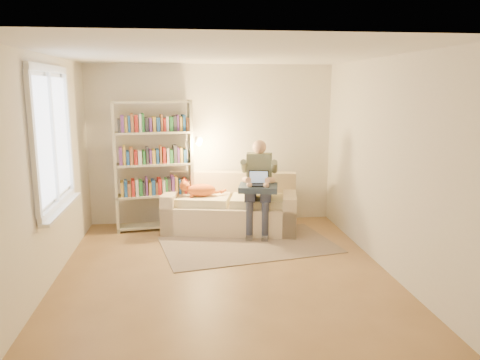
{
  "coord_description": "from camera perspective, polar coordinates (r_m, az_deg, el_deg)",
  "views": [
    {
      "loc": [
        -0.45,
        -5.44,
        2.23
      ],
      "look_at": [
        0.32,
        1.0,
        0.94
      ],
      "focal_mm": 35.0,
      "sensor_mm": 36.0,
      "label": 1
    }
  ],
  "objects": [
    {
      "name": "floor",
      "position": [
        5.9,
        -2.02,
        -11.0
      ],
      "size": [
        4.5,
        4.5,
        0.0
      ],
      "primitive_type": "plane",
      "color": "olive",
      "rests_on": "ground"
    },
    {
      "name": "cat",
      "position": [
        7.33,
        -5.11,
        -1.16
      ],
      "size": [
        0.69,
        0.32,
        0.25
      ],
      "rotation": [
        0.0,
        0.0,
        -0.21
      ],
      "color": "orange",
      "rests_on": "sofa"
    },
    {
      "name": "rug",
      "position": [
        6.78,
        1.05,
        -7.91
      ],
      "size": [
        2.63,
        1.85,
        0.01
      ],
      "primitive_type": "cube",
      "rotation": [
        0.0,
        0.0,
        0.19
      ],
      "color": "gray",
      "rests_on": "floor"
    },
    {
      "name": "laptop",
      "position": [
        7.05,
        2.15,
        -0.17
      ],
      "size": [
        0.34,
        0.3,
        0.27
      ],
      "rotation": [
        0.0,
        0.0,
        -0.21
      ],
      "color": "black",
      "rests_on": "blanket"
    },
    {
      "name": "wall_back",
      "position": [
        7.76,
        -3.49,
        4.32
      ],
      "size": [
        4.0,
        0.02,
        2.6
      ],
      "primitive_type": "cube",
      "color": "silver",
      "rests_on": "floor"
    },
    {
      "name": "window",
      "position": [
        5.9,
        -21.5,
        2.11
      ],
      "size": [
        0.12,
        1.52,
        1.69
      ],
      "color": "white",
      "rests_on": "wall_left"
    },
    {
      "name": "bookshelf",
      "position": [
        7.44,
        -10.46,
        2.53
      ],
      "size": [
        1.38,
        0.47,
        2.04
      ],
      "rotation": [
        0.0,
        0.0,
        0.13
      ],
      "color": "beige",
      "rests_on": "floor"
    },
    {
      "name": "ceiling",
      "position": [
        5.47,
        -2.21,
        15.1
      ],
      "size": [
        4.0,
        4.5,
        0.02
      ],
      "primitive_type": "cube",
      "color": "white",
      "rests_on": "wall_back"
    },
    {
      "name": "sofa",
      "position": [
        7.47,
        -1.12,
        -3.62
      ],
      "size": [
        2.2,
        1.33,
        0.87
      ],
      "rotation": [
        0.0,
        0.0,
        -0.21
      ],
      "color": "beige",
      "rests_on": "floor"
    },
    {
      "name": "person",
      "position": [
        7.17,
        2.3,
        -0.16
      ],
      "size": [
        0.5,
        0.68,
        1.44
      ],
      "rotation": [
        0.0,
        0.0,
        -0.21
      ],
      "color": "slate",
      "rests_on": "sofa"
    },
    {
      "name": "blanket",
      "position": [
        7.06,
        2.14,
        -0.98
      ],
      "size": [
        0.66,
        0.58,
        0.09
      ],
      "primitive_type": "cube",
      "rotation": [
        0.0,
        0.0,
        -0.21
      ],
      "color": "#273444",
      "rests_on": "person"
    },
    {
      "name": "wall_front",
      "position": [
        3.35,
        1.09,
        -4.86
      ],
      "size": [
        4.0,
        0.02,
        2.6
      ],
      "primitive_type": "cube",
      "color": "silver",
      "rests_on": "floor"
    },
    {
      "name": "wall_right",
      "position": [
        6.04,
        17.18,
        1.86
      ],
      "size": [
        0.02,
        4.5,
        2.6
      ],
      "primitive_type": "cube",
      "color": "silver",
      "rests_on": "floor"
    },
    {
      "name": "wall_left",
      "position": [
        5.73,
        -22.45,
        1.04
      ],
      "size": [
        0.02,
        4.5,
        2.6
      ],
      "primitive_type": "cube",
      "color": "silver",
      "rests_on": "floor"
    }
  ]
}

